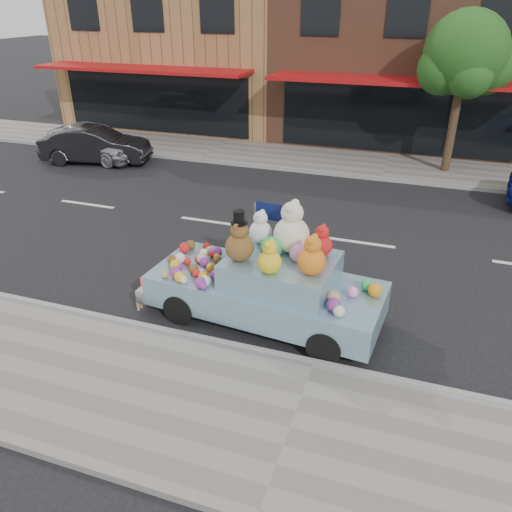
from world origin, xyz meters
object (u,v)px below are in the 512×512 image
at_px(street_tree, 465,60).
at_px(car_silver, 95,141).
at_px(art_car, 267,281).
at_px(car_dark, 96,145).

relative_size(street_tree, car_silver, 1.31).
distance_m(street_tree, art_car, 11.30).
distance_m(car_silver, car_dark, 0.54).
relative_size(street_tree, car_dark, 1.34).
distance_m(car_silver, art_car, 12.35).
bearing_deg(street_tree, car_silver, -169.24).
distance_m(street_tree, car_silver, 13.13).
bearing_deg(car_silver, car_dark, -129.31).
distance_m(street_tree, car_dark, 12.90).
height_order(car_silver, art_car, art_car).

